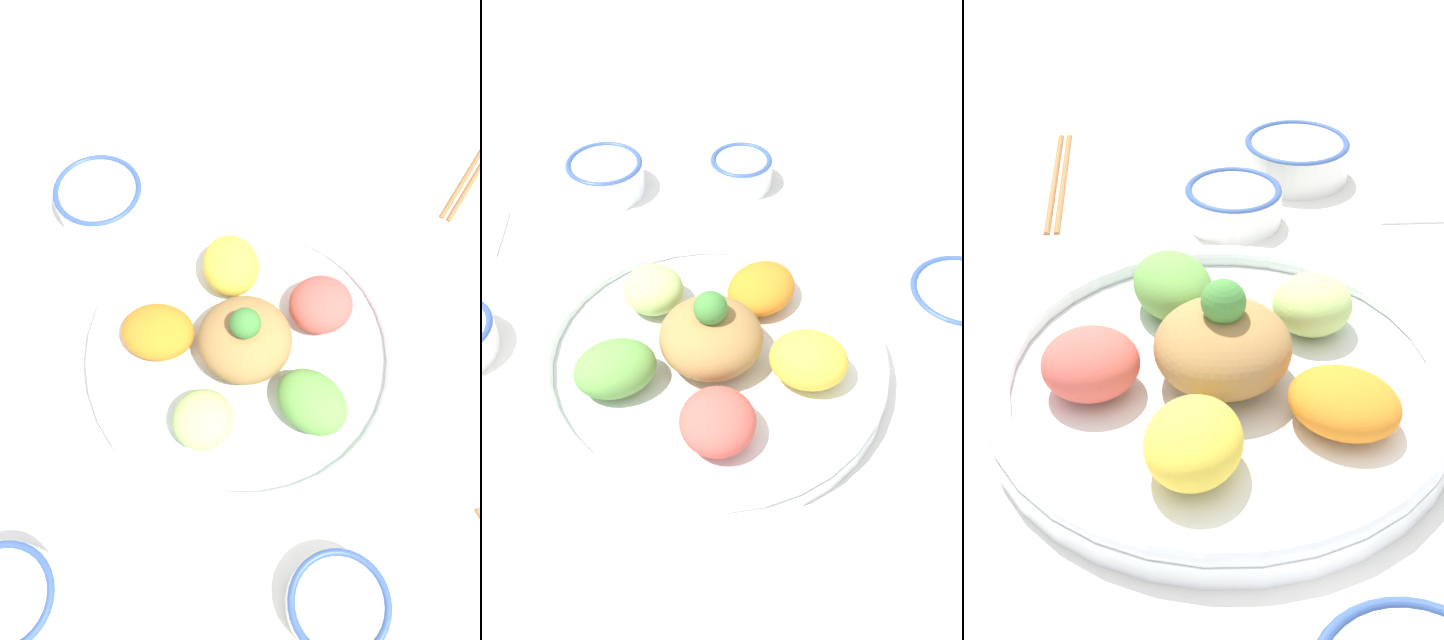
% 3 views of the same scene
% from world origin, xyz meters
% --- Properties ---
extents(ground_plane, '(2.40, 2.40, 0.00)m').
position_xyz_m(ground_plane, '(0.00, 0.00, 0.00)').
color(ground_plane, white).
extents(salad_platter, '(0.36, 0.36, 0.11)m').
position_xyz_m(salad_platter, '(-0.01, -0.02, 0.03)').
color(salad_platter, white).
rests_on(salad_platter, ground_plane).
extents(sauce_bowl_red, '(0.10, 0.10, 0.05)m').
position_xyz_m(sauce_bowl_red, '(0.33, 0.03, 0.03)').
color(sauce_bowl_red, white).
rests_on(sauce_bowl_red, ground_plane).
extents(rice_bowl_blue, '(0.10, 0.10, 0.04)m').
position_xyz_m(rice_bowl_blue, '(0.09, 0.24, 0.02)').
color(rice_bowl_blue, white).
rests_on(rice_bowl_blue, ground_plane).
extents(sauce_bowl_far, '(0.11, 0.11, 0.04)m').
position_xyz_m(sauce_bowl_far, '(-0.00, -0.30, 0.02)').
color(sauce_bowl_far, white).
rests_on(sauce_bowl_far, ground_plane).
extents(chopsticks_pair_near, '(0.21, 0.08, 0.01)m').
position_xyz_m(chopsticks_pair_near, '(-0.43, -0.03, 0.00)').
color(chopsticks_pair_near, '#9E6B3D').
rests_on(chopsticks_pair_near, ground_plane).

